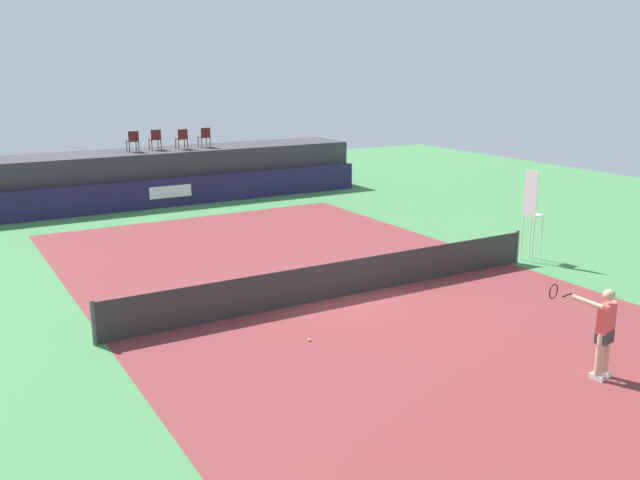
{
  "coord_description": "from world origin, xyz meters",
  "views": [
    {
      "loc": [
        -8.94,
        -14.12,
        5.76
      ],
      "look_at": [
        0.52,
        2.0,
        1.0
      ],
      "focal_mm": 38.45,
      "sensor_mm": 36.0,
      "label": 1
    }
  ],
  "objects_px": {
    "spectator_chair_center": "(182,138)",
    "net_post_far": "(517,247)",
    "tennis_player": "(603,330)",
    "spectator_chair_right": "(205,136)",
    "umpire_chair": "(532,210)",
    "spectator_chair_far_left": "(133,140)",
    "spectator_chair_left": "(155,139)",
    "net_post_near": "(94,323)",
    "tennis_ball": "(309,340)"
  },
  "relations": [
    {
      "from": "spectator_chair_right",
      "to": "net_post_far",
      "type": "distance_m",
      "value": 15.79
    },
    {
      "from": "spectator_chair_far_left",
      "to": "tennis_player",
      "type": "xyz_separation_m",
      "value": [
        2.73,
        -21.58,
        -1.73
      ]
    },
    {
      "from": "umpire_chair",
      "to": "tennis_ball",
      "type": "xyz_separation_m",
      "value": [
        -8.87,
        -2.12,
        -1.55
      ]
    },
    {
      "from": "spectator_chair_left",
      "to": "spectator_chair_center",
      "type": "xyz_separation_m",
      "value": [
        1.08,
        -0.36,
        0.0
      ]
    },
    {
      "from": "spectator_chair_left",
      "to": "spectator_chair_right",
      "type": "xyz_separation_m",
      "value": [
        2.19,
        -0.2,
        0.0
      ]
    },
    {
      "from": "spectator_chair_center",
      "to": "umpire_chair",
      "type": "bearing_deg",
      "value": -69.54
    },
    {
      "from": "spectator_chair_far_left",
      "to": "tennis_player",
      "type": "distance_m",
      "value": 21.82
    },
    {
      "from": "spectator_chair_left",
      "to": "tennis_player",
      "type": "relative_size",
      "value": 0.5
    },
    {
      "from": "spectator_chair_left",
      "to": "net_post_near",
      "type": "relative_size",
      "value": 0.89
    },
    {
      "from": "net_post_far",
      "to": "tennis_ball",
      "type": "bearing_deg",
      "value": -165.7
    },
    {
      "from": "spectator_chair_center",
      "to": "umpire_chair",
      "type": "height_order",
      "value": "spectator_chair_center"
    },
    {
      "from": "net_post_near",
      "to": "tennis_player",
      "type": "relative_size",
      "value": 0.56
    },
    {
      "from": "tennis_ball",
      "to": "spectator_chair_right",
      "type": "bearing_deg",
      "value": 75.71
    },
    {
      "from": "umpire_chair",
      "to": "spectator_chair_far_left",
      "type": "bearing_deg",
      "value": 116.97
    },
    {
      "from": "spectator_chair_right",
      "to": "umpire_chair",
      "type": "relative_size",
      "value": 0.32
    },
    {
      "from": "spectator_chair_far_left",
      "to": "umpire_chair",
      "type": "xyz_separation_m",
      "value": [
        7.7,
        -15.14,
        -1.11
      ]
    },
    {
      "from": "spectator_chair_far_left",
      "to": "net_post_near",
      "type": "height_order",
      "value": "spectator_chair_far_left"
    },
    {
      "from": "umpire_chair",
      "to": "net_post_far",
      "type": "bearing_deg",
      "value": 178.61
    },
    {
      "from": "net_post_far",
      "to": "tennis_ball",
      "type": "height_order",
      "value": "net_post_far"
    },
    {
      "from": "spectator_chair_left",
      "to": "tennis_ball",
      "type": "distance_m",
      "value": 17.8
    },
    {
      "from": "spectator_chair_left",
      "to": "spectator_chair_right",
      "type": "distance_m",
      "value": 2.2
    },
    {
      "from": "spectator_chair_left",
      "to": "net_post_near",
      "type": "height_order",
      "value": "spectator_chair_left"
    },
    {
      "from": "net_post_far",
      "to": "spectator_chair_far_left",
      "type": "bearing_deg",
      "value": 115.49
    },
    {
      "from": "spectator_chair_far_left",
      "to": "spectator_chair_center",
      "type": "bearing_deg",
      "value": -4.38
    },
    {
      "from": "tennis_player",
      "to": "spectator_chair_center",
      "type": "bearing_deg",
      "value": 91.65
    },
    {
      "from": "net_post_near",
      "to": "spectator_chair_center",
      "type": "bearing_deg",
      "value": 63.98
    },
    {
      "from": "net_post_near",
      "to": "tennis_player",
      "type": "distance_m",
      "value": 10.23
    },
    {
      "from": "spectator_chair_left",
      "to": "spectator_chair_center",
      "type": "bearing_deg",
      "value": -18.37
    },
    {
      "from": "spectator_chair_right",
      "to": "net_post_far",
      "type": "xyz_separation_m",
      "value": [
        3.98,
        -15.12,
        -2.19
      ]
    },
    {
      "from": "spectator_chair_far_left",
      "to": "tennis_ball",
      "type": "xyz_separation_m",
      "value": [
        -1.17,
        -17.26,
        -2.66
      ]
    },
    {
      "from": "net_post_far",
      "to": "umpire_chair",
      "type": "bearing_deg",
      "value": -1.39
    },
    {
      "from": "umpire_chair",
      "to": "net_post_near",
      "type": "xyz_separation_m",
      "value": [
        -12.89,
        0.01,
        -1.09
      ]
    },
    {
      "from": "spectator_chair_center",
      "to": "net_post_near",
      "type": "bearing_deg",
      "value": -116.02
    },
    {
      "from": "spectator_chair_far_left",
      "to": "net_post_near",
      "type": "bearing_deg",
      "value": -108.93
    },
    {
      "from": "spectator_chair_right",
      "to": "tennis_ball",
      "type": "xyz_separation_m",
      "value": [
        -4.39,
        -17.26,
        -2.66
      ]
    },
    {
      "from": "spectator_chair_far_left",
      "to": "umpire_chair",
      "type": "height_order",
      "value": "spectator_chair_far_left"
    },
    {
      "from": "spectator_chair_right",
      "to": "umpire_chair",
      "type": "xyz_separation_m",
      "value": [
        4.47,
        -15.13,
        -1.11
      ]
    },
    {
      "from": "spectator_chair_left",
      "to": "tennis_player",
      "type": "distance_m",
      "value": 21.91
    },
    {
      "from": "net_post_near",
      "to": "net_post_far",
      "type": "distance_m",
      "value": 12.4
    },
    {
      "from": "net_post_far",
      "to": "tennis_ball",
      "type": "xyz_separation_m",
      "value": [
        -8.38,
        -2.14,
        -0.46
      ]
    },
    {
      "from": "spectator_chair_far_left",
      "to": "spectator_chair_center",
      "type": "height_order",
      "value": "same"
    },
    {
      "from": "spectator_chair_left",
      "to": "net_post_far",
      "type": "bearing_deg",
      "value": -68.04
    },
    {
      "from": "spectator_chair_center",
      "to": "net_post_far",
      "type": "height_order",
      "value": "spectator_chair_center"
    },
    {
      "from": "spectator_chair_far_left",
      "to": "net_post_far",
      "type": "bearing_deg",
      "value": -64.51
    },
    {
      "from": "umpire_chair",
      "to": "tennis_player",
      "type": "relative_size",
      "value": 1.56
    },
    {
      "from": "spectator_chair_far_left",
      "to": "spectator_chair_center",
      "type": "relative_size",
      "value": 1.0
    },
    {
      "from": "tennis_player",
      "to": "spectator_chair_right",
      "type": "bearing_deg",
      "value": 88.68
    },
    {
      "from": "spectator_chair_right",
      "to": "net_post_near",
      "type": "height_order",
      "value": "spectator_chair_right"
    },
    {
      "from": "spectator_chair_far_left",
      "to": "net_post_far",
      "type": "xyz_separation_m",
      "value": [
        7.21,
        -15.13,
        -2.19
      ]
    },
    {
      "from": "spectator_chair_center",
      "to": "spectator_chair_right",
      "type": "relative_size",
      "value": 1.0
    }
  ]
}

